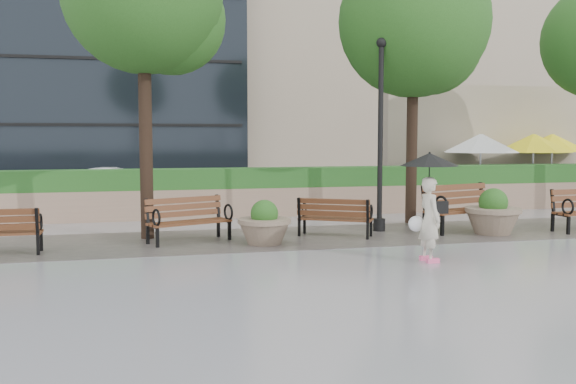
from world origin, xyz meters
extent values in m
plane|color=gray|center=(0.00, 0.00, 0.00)|extent=(100.00, 100.00, 0.00)
cube|color=#383330|center=(0.00, 3.00, 0.01)|extent=(28.00, 3.20, 0.01)
cube|color=#977B61|center=(0.00, 7.00, 0.40)|extent=(24.00, 0.80, 0.80)
cube|color=#1C551D|center=(0.00, 7.00, 1.08)|extent=(24.00, 0.75, 0.55)
cube|color=tan|center=(9.50, 10.00, 2.00)|extent=(10.00, 0.60, 4.00)
cube|color=#1C551D|center=(9.00, 7.80, 0.45)|extent=(8.00, 0.50, 0.90)
cube|color=black|center=(0.00, 11.00, 0.00)|extent=(40.00, 7.00, 0.00)
torus|color=black|center=(-5.67, 2.50, 0.58)|extent=(0.05, 0.34, 0.34)
cube|color=brown|center=(-2.76, 2.87, 0.43)|extent=(1.83, 1.13, 0.05)
cube|color=brown|center=(-2.86, 3.13, 0.73)|extent=(1.68, 0.75, 0.41)
cube|color=black|center=(-2.78, 2.90, 0.22)|extent=(1.86, 1.22, 0.45)
torus|color=black|center=(-3.47, 2.41, 0.60)|extent=(0.18, 0.35, 0.36)
torus|color=black|center=(-1.93, 3.01, 0.60)|extent=(0.18, 0.35, 0.36)
cube|color=brown|center=(0.46, 2.93, 0.40)|extent=(1.65, 1.24, 0.05)
cube|color=brown|center=(0.33, 2.71, 0.68)|extent=(1.46, 0.92, 0.38)
cube|color=black|center=(0.45, 2.90, 0.21)|extent=(1.69, 1.32, 0.42)
torus|color=black|center=(1.20, 2.68, 0.56)|extent=(0.21, 0.31, 0.33)
torus|color=black|center=(-0.12, 3.46, 0.56)|extent=(0.21, 0.31, 0.33)
cube|color=brown|center=(3.63, 2.94, 0.50)|extent=(2.13, 1.22, 0.06)
cube|color=brown|center=(3.53, 3.24, 0.85)|extent=(1.98, 0.77, 0.48)
cube|color=black|center=(3.62, 2.97, 0.26)|extent=(2.17, 1.33, 0.52)
torus|color=black|center=(2.78, 2.44, 0.70)|extent=(0.18, 0.42, 0.42)
torus|color=black|center=(4.61, 3.04, 0.70)|extent=(0.18, 0.42, 0.42)
torus|color=black|center=(5.66, 1.93, 0.64)|extent=(0.08, 0.38, 0.38)
cylinder|color=#7F6B56|center=(-1.29, 2.28, 0.49)|extent=(1.11, 1.11, 0.09)
sphere|color=#173F12|center=(-1.29, 2.28, 0.64)|extent=(0.57, 0.57, 0.57)
cylinder|color=#7F6B56|center=(4.05, 2.39, 0.56)|extent=(1.26, 1.26, 0.10)
sphere|color=#173F12|center=(4.05, 2.39, 0.73)|extent=(0.65, 0.65, 0.65)
cylinder|color=black|center=(1.71, 3.45, 2.16)|extent=(0.12, 0.12, 4.33)
cylinder|color=black|center=(1.71, 3.45, 0.15)|extent=(0.28, 0.28, 0.30)
sphere|color=black|center=(1.71, 3.45, 4.38)|extent=(0.24, 0.24, 0.24)
cylinder|color=black|center=(-3.62, 3.62, 2.45)|extent=(0.28, 0.28, 4.91)
sphere|color=#173F12|center=(-3.02, 3.92, 4.77)|extent=(2.39, 2.39, 2.39)
cylinder|color=black|center=(3.03, 4.59, 2.38)|extent=(0.28, 0.28, 4.76)
sphere|color=#173F12|center=(3.03, 4.59, 5.10)|extent=(3.79, 3.79, 3.79)
sphere|color=#173F12|center=(3.63, 4.89, 4.62)|extent=(2.65, 2.65, 2.65)
cylinder|color=black|center=(7.30, 8.53, 0.05)|extent=(0.40, 0.40, 0.10)
cylinder|color=#99999E|center=(7.30, 8.53, 1.10)|extent=(0.06, 0.06, 2.20)
cone|color=white|center=(7.30, 8.53, 2.00)|extent=(2.50, 2.50, 0.60)
cylinder|color=black|center=(9.16, 8.35, 0.05)|extent=(0.40, 0.40, 0.10)
cylinder|color=#99999E|center=(9.16, 8.35, 1.10)|extent=(0.06, 0.06, 2.20)
cone|color=yellow|center=(9.16, 8.35, 2.00)|extent=(2.50, 2.50, 0.60)
cylinder|color=black|center=(10.58, 9.33, 0.05)|extent=(0.40, 0.40, 0.10)
cylinder|color=#99999E|center=(10.58, 9.33, 1.10)|extent=(0.06, 0.06, 2.20)
cone|color=yellow|center=(10.58, 9.33, 2.00)|extent=(2.50, 2.50, 0.60)
imported|color=silver|center=(-4.44, 9.80, 0.63)|extent=(4.00, 2.07, 1.26)
imported|color=beige|center=(1.21, -0.20, 0.81)|extent=(0.43, 0.60, 1.62)
cube|color=#F2598C|center=(1.20, -0.08, 0.04)|extent=(0.11, 0.23, 0.08)
cube|color=#F2598C|center=(1.21, -0.34, 0.04)|extent=(0.11, 0.23, 0.08)
cube|color=black|center=(1.43, -0.14, 0.96)|extent=(0.11, 0.31, 0.22)
sphere|color=white|center=(1.05, 0.02, 0.66)|extent=(0.28, 0.28, 0.28)
cylinder|color=black|center=(1.21, -0.15, 1.42)|extent=(0.02, 0.02, 0.86)
cone|color=black|center=(1.21, -0.15, 1.82)|extent=(1.05, 1.05, 0.22)
camera|label=1|loc=(-3.92, -10.58, 2.24)|focal=40.00mm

